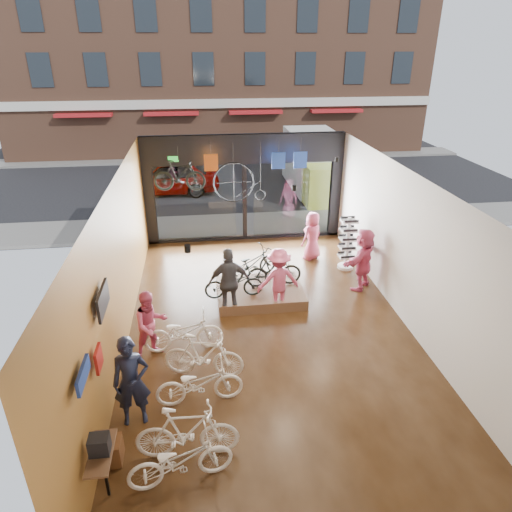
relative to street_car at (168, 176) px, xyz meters
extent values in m
cube|color=black|center=(3.06, -12.00, -0.85)|extent=(7.00, 12.00, 0.04)
cube|color=black|center=(3.06, -12.00, 2.99)|extent=(7.00, 12.00, 0.04)
cube|color=#925A2B|center=(-0.46, -12.00, 1.07)|extent=(0.04, 12.00, 3.80)
cube|color=beige|center=(6.58, -12.00, 1.07)|extent=(0.04, 12.00, 3.80)
cube|color=beige|center=(3.06, -18.02, 1.07)|extent=(7.00, 0.04, 3.80)
cube|color=#198C26|center=(0.66, -6.12, 2.22)|extent=(0.35, 0.06, 0.18)
cube|color=black|center=(3.06, 3.00, -0.84)|extent=(30.00, 18.00, 0.02)
cube|color=slate|center=(3.06, -4.80, -0.77)|extent=(30.00, 2.40, 0.12)
cube|color=slate|center=(3.06, 7.00, -0.77)|extent=(30.00, 2.00, 0.12)
cube|color=brown|center=(3.06, 9.50, 6.17)|extent=(26.00, 5.00, 14.00)
imported|color=gray|center=(0.00, 0.00, 0.00)|extent=(4.84, 1.95, 1.65)
imported|color=silver|center=(0.96, -16.15, -0.37)|extent=(1.80, 0.89, 0.91)
imported|color=silver|center=(1.06, -15.66, -0.29)|extent=(1.81, 0.57, 1.08)
imported|color=silver|center=(1.29, -14.35, -0.37)|extent=(1.77, 0.73, 0.91)
imported|color=silver|center=(1.39, -13.55, -0.30)|extent=(1.80, 0.86, 1.04)
imported|color=silver|center=(0.95, -12.57, -0.35)|extent=(1.85, 0.72, 0.96)
cube|color=#4C2E1A|center=(3.04, -10.37, -0.68)|extent=(2.40, 1.80, 0.30)
imported|color=black|center=(2.27, -10.76, -0.11)|extent=(1.61, 0.64, 0.83)
imported|color=black|center=(3.45, -10.28, -0.05)|extent=(1.60, 0.54, 0.95)
imported|color=black|center=(2.87, -9.74, -0.06)|extent=(1.85, 1.39, 0.93)
imported|color=#161C33|center=(0.06, -14.70, 0.11)|extent=(0.73, 0.52, 1.86)
imported|color=#CC4C72|center=(0.24, -12.67, 0.00)|extent=(1.00, 0.92, 1.65)
imported|color=#3F3F44|center=(2.14, -11.11, 0.12)|extent=(1.14, 0.54, 1.89)
imported|color=#CC4C72|center=(3.44, -11.03, 0.06)|extent=(1.23, 0.81, 1.77)
imported|color=#CC4C72|center=(5.09, -8.02, -0.01)|extent=(0.95, 0.87, 1.62)
imported|color=#CC4C72|center=(6.06, -10.16, 0.10)|extent=(1.57, 1.64, 1.86)
imported|color=black|center=(0.90, -7.80, 2.10)|extent=(1.62, 0.61, 0.95)
cube|color=#CC5919|center=(1.90, -6.80, 2.22)|extent=(0.45, 0.03, 0.55)
cube|color=#1E3F99|center=(4.13, -6.80, 2.22)|extent=(0.45, 0.03, 0.55)
cube|color=#1E3F99|center=(4.86, -6.80, 2.22)|extent=(0.45, 0.03, 0.55)
camera|label=1|loc=(1.51, -21.54, 5.75)|focal=32.00mm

